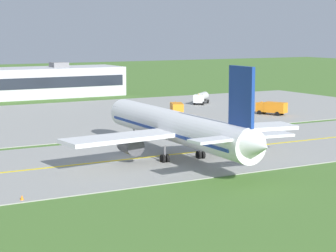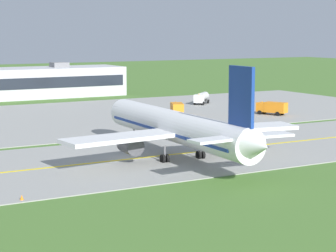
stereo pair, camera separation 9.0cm
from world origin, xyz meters
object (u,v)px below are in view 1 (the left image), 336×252
service_truck_baggage (201,98)px  airplane_lead (177,127)px  service_truck_fuel (177,108)px  service_truck_catering (272,107)px

service_truck_baggage → airplane_lead: bearing=-125.0°
airplane_lead → service_truck_fuel: 43.10m
service_truck_baggage → service_truck_catering: service_truck_baggage is taller
airplane_lead → service_truck_catering: (38.36, 29.03, -2.60)m
service_truck_baggage → service_truck_catering: 23.00m
service_truck_fuel → service_truck_catering: 18.82m
airplane_lead → service_truck_baggage: (36.38, 51.94, -2.60)m
airplane_lead → service_truck_catering: airplane_lead is taller
service_truck_fuel → airplane_lead: bearing=-119.9°
service_truck_catering → service_truck_fuel: bearing=154.0°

